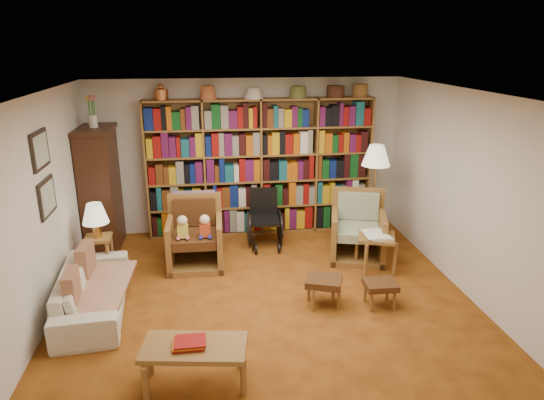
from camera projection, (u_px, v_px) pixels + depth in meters
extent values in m
plane|color=#905016|center=(267.00, 301.00, 5.96)|extent=(5.00, 5.00, 0.00)
plane|color=white|center=(266.00, 94.00, 5.19)|extent=(5.00, 5.00, 0.00)
plane|color=silver|center=(247.00, 156.00, 7.93)|extent=(5.00, 0.00, 5.00)
plane|color=silver|center=(315.00, 323.00, 3.22)|extent=(5.00, 0.00, 5.00)
plane|color=silver|center=(38.00, 215.00, 5.25)|extent=(0.00, 5.00, 5.00)
plane|color=silver|center=(470.00, 195.00, 5.90)|extent=(0.00, 5.00, 5.00)
cube|color=olive|center=(261.00, 167.00, 7.85)|extent=(3.60, 0.30, 2.20)
cube|color=#3D1F10|center=(101.00, 191.00, 7.27)|extent=(0.45, 0.90, 1.80)
cube|color=#3D1F10|center=(94.00, 130.00, 6.98)|extent=(0.50, 0.95, 0.06)
cylinder|color=white|center=(93.00, 121.00, 6.94)|extent=(0.12, 0.12, 0.18)
cube|color=black|center=(40.00, 150.00, 5.33)|extent=(0.03, 0.52, 0.42)
cube|color=gray|center=(41.00, 150.00, 5.33)|extent=(0.01, 0.44, 0.34)
cube|color=black|center=(47.00, 197.00, 5.50)|extent=(0.03, 0.52, 0.42)
cube|color=gray|center=(48.00, 197.00, 5.50)|extent=(0.01, 0.44, 0.34)
imported|color=beige|center=(93.00, 290.00, 5.68)|extent=(1.82, 0.82, 0.52)
cube|color=beige|center=(97.00, 287.00, 5.67)|extent=(0.76, 1.34, 0.04)
cube|color=maroon|center=(86.00, 263.00, 5.93)|extent=(0.14, 0.41, 0.41)
cube|color=maroon|center=(72.00, 291.00, 5.27)|extent=(0.15, 0.41, 0.40)
cube|color=olive|center=(98.00, 238.00, 6.48)|extent=(0.36, 0.36, 0.04)
cylinder|color=olive|center=(88.00, 262.00, 6.42)|extent=(0.05, 0.05, 0.51)
cylinder|color=olive|center=(109.00, 261.00, 6.45)|extent=(0.05, 0.05, 0.51)
cylinder|color=olive|center=(92.00, 254.00, 6.67)|extent=(0.05, 0.05, 0.51)
cylinder|color=olive|center=(112.00, 253.00, 6.70)|extent=(0.05, 0.05, 0.51)
cylinder|color=#BD8C3C|center=(97.00, 230.00, 6.44)|extent=(0.11, 0.11, 0.19)
cone|color=beige|center=(95.00, 213.00, 6.37)|extent=(0.34, 0.34, 0.27)
cube|color=olive|center=(196.00, 262.00, 6.91)|extent=(0.78, 0.82, 0.09)
cube|color=olive|center=(170.00, 244.00, 6.77)|extent=(0.09, 0.80, 0.68)
cube|color=olive|center=(220.00, 241.00, 6.86)|extent=(0.09, 0.80, 0.68)
cube|color=olive|center=(195.00, 224.00, 7.11)|extent=(0.77, 0.10, 0.96)
cube|color=#4A2813|center=(195.00, 238.00, 6.76)|extent=(0.61, 0.68, 0.13)
cube|color=#4A2813|center=(194.00, 212.00, 6.97)|extent=(0.60, 0.12, 0.41)
cube|color=#C43451|center=(194.00, 205.00, 7.06)|extent=(0.60, 0.08, 0.43)
cube|color=olive|center=(356.00, 255.00, 7.15)|extent=(0.96, 0.98, 0.09)
cube|color=olive|center=(334.00, 237.00, 7.01)|extent=(0.28, 0.80, 0.69)
cube|color=olive|center=(381.00, 235.00, 7.10)|extent=(0.28, 0.80, 0.69)
cube|color=olive|center=(351.00, 218.00, 7.35)|extent=(0.77, 0.28, 0.97)
cube|color=#9BA382|center=(359.00, 231.00, 7.00)|extent=(0.76, 0.81, 0.13)
cube|color=#9BA382|center=(353.00, 206.00, 7.21)|extent=(0.61, 0.26, 0.41)
cube|color=black|center=(265.00, 220.00, 7.42)|extent=(0.48, 0.48, 0.06)
cube|color=black|center=(263.00, 201.00, 7.54)|extent=(0.44, 0.10, 0.43)
cylinder|color=black|center=(249.00, 229.00, 7.53)|extent=(0.03, 0.54, 0.54)
cylinder|color=black|center=(280.00, 227.00, 7.59)|extent=(0.03, 0.54, 0.54)
cylinder|color=black|center=(256.00, 249.00, 7.25)|extent=(0.03, 0.15, 0.15)
cylinder|color=black|center=(279.00, 248.00, 7.29)|extent=(0.03, 0.15, 0.15)
cylinder|color=#BD8C3C|center=(370.00, 244.00, 7.59)|extent=(0.27, 0.27, 0.03)
cylinder|color=#BD8C3C|center=(373.00, 204.00, 7.39)|extent=(0.03, 0.03, 1.34)
cone|color=beige|center=(376.00, 155.00, 7.15)|extent=(0.42, 0.42, 0.31)
cube|color=olive|center=(377.00, 237.00, 6.61)|extent=(0.62, 0.62, 0.04)
cylinder|color=olive|center=(366.00, 261.00, 6.47)|extent=(0.05, 0.05, 0.48)
cylinder|color=olive|center=(395.00, 260.00, 6.52)|extent=(0.05, 0.05, 0.48)
cylinder|color=olive|center=(357.00, 249.00, 6.85)|extent=(0.05, 0.05, 0.48)
cylinder|color=olive|center=(384.00, 248.00, 6.91)|extent=(0.05, 0.05, 0.48)
cube|color=white|center=(377.00, 235.00, 6.60)|extent=(0.41, 0.46, 0.03)
cube|color=#4A2813|center=(324.00, 281.00, 5.78)|extent=(0.51, 0.47, 0.08)
cylinder|color=olive|center=(313.00, 301.00, 5.70)|extent=(0.04, 0.04, 0.27)
cylinder|color=olive|center=(339.00, 299.00, 5.74)|extent=(0.04, 0.04, 0.27)
cylinder|color=olive|center=(309.00, 290.00, 5.93)|extent=(0.04, 0.04, 0.27)
cylinder|color=olive|center=(333.00, 289.00, 5.97)|extent=(0.04, 0.04, 0.27)
cube|color=#4A2813|center=(380.00, 285.00, 5.76)|extent=(0.38, 0.33, 0.08)
cylinder|color=olive|center=(371.00, 302.00, 5.68)|extent=(0.04, 0.04, 0.24)
cylinder|color=olive|center=(394.00, 301.00, 5.72)|extent=(0.04, 0.04, 0.24)
cylinder|color=olive|center=(365.00, 293.00, 5.90)|extent=(0.04, 0.04, 0.24)
cylinder|color=olive|center=(387.00, 291.00, 5.93)|extent=(0.04, 0.04, 0.24)
cube|color=olive|center=(194.00, 348.00, 4.39)|extent=(1.01, 0.61, 0.05)
cylinder|color=olive|center=(145.00, 385.00, 4.22)|extent=(0.06, 0.06, 0.37)
cylinder|color=olive|center=(243.00, 376.00, 4.33)|extent=(0.06, 0.06, 0.37)
cylinder|color=olive|center=(150.00, 358.00, 4.58)|extent=(0.06, 0.06, 0.37)
cylinder|color=olive|center=(240.00, 351.00, 4.69)|extent=(0.06, 0.06, 0.37)
cube|color=brown|center=(194.00, 343.00, 4.37)|extent=(0.31, 0.26, 0.05)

